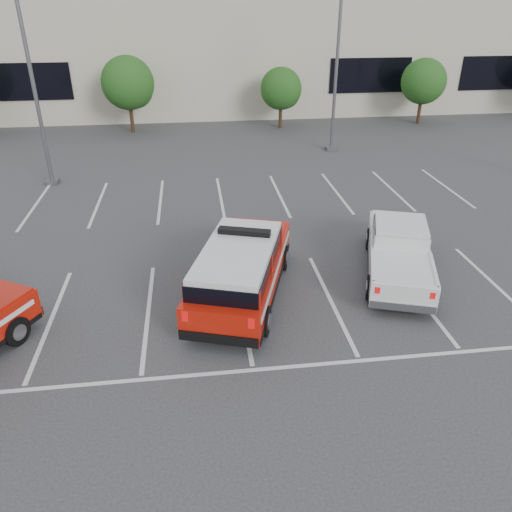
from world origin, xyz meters
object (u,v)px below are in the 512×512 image
(tree_right, at_px, (424,83))
(fire_chief_suv, at_px, (241,273))
(tree_mid_left, at_px, (129,85))
(white_pickup, at_px, (398,256))
(tree_mid_right, at_px, (282,90))
(convention_building, at_px, (202,43))
(light_pole_left, at_px, (31,71))
(light_pole_mid, at_px, (337,57))

(tree_right, distance_m, fire_chief_suv, 26.31)
(tree_mid_left, xyz_separation_m, white_pickup, (10.18, -20.73, -2.39))
(tree_mid_right, relative_size, tree_right, 0.90)
(tree_mid_right, xyz_separation_m, tree_right, (10.00, 0.00, 0.27))
(tree_mid_left, distance_m, fire_chief_suv, 22.19)
(convention_building, relative_size, tree_mid_left, 12.38)
(fire_chief_suv, bearing_deg, light_pole_left, 143.19)
(light_pole_mid, bearing_deg, tree_mid_left, 153.08)
(convention_building, distance_m, white_pickup, 31.23)
(light_pole_left, height_order, light_pole_mid, same)
(tree_mid_left, bearing_deg, light_pole_mid, -26.92)
(tree_mid_right, bearing_deg, fire_chief_suv, -103.13)
(convention_building, xyz_separation_m, tree_right, (14.91, -9.82, -1.95))
(tree_right, relative_size, fire_chief_suv, 0.72)
(convention_building, relative_size, tree_mid_right, 15.04)
(white_pickup, bearing_deg, tree_mid_left, 134.73)
(convention_building, height_order, light_pole_mid, convention_building)
(tree_mid_right, bearing_deg, convention_building, 116.57)
(tree_mid_left, xyz_separation_m, tree_right, (20.00, -0.00, -0.27))
(convention_building, distance_m, tree_mid_right, 11.20)
(tree_right, xyz_separation_m, white_pickup, (-9.82, -20.73, -2.12))
(convention_building, height_order, tree_mid_right, convention_building)
(convention_building, distance_m, light_pole_left, 21.49)
(tree_right, relative_size, light_pole_mid, 0.43)
(tree_mid_left, distance_m, light_pole_left, 10.73)
(tree_mid_left, bearing_deg, convention_building, 62.60)
(light_pole_mid, distance_m, white_pickup, 15.46)
(tree_mid_right, bearing_deg, white_pickup, -89.51)
(tree_right, xyz_separation_m, light_pole_left, (-23.09, -10.05, 2.41))
(tree_mid_right, bearing_deg, tree_mid_left, 180.00)
(tree_mid_left, height_order, tree_right, tree_mid_left)
(tree_mid_right, xyz_separation_m, white_pickup, (0.18, -20.73, -1.85))
(tree_mid_right, xyz_separation_m, light_pole_mid, (1.91, -6.05, 2.68))
(white_pickup, bearing_deg, light_pole_left, 159.75)
(tree_mid_left, relative_size, white_pickup, 0.86)
(tree_mid_right, distance_m, light_pole_mid, 6.88)
(convention_building, height_order, tree_mid_left, convention_building)
(light_pole_left, relative_size, white_pickup, 1.81)
(white_pickup, bearing_deg, tree_mid_right, 109.07)
(tree_right, bearing_deg, fire_chief_suv, -124.91)
(tree_right, height_order, light_pole_mid, light_pole_mid)
(tree_right, bearing_deg, light_pole_mid, -143.23)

